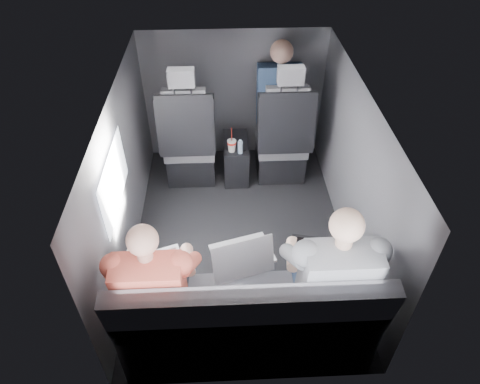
{
  "coord_description": "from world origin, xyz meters",
  "views": [
    {
      "loc": [
        -0.12,
        -2.61,
        2.76
      ],
      "look_at": [
        -0.0,
        -0.05,
        0.55
      ],
      "focal_mm": 32.0,
      "sensor_mm": 36.0,
      "label": 1
    }
  ],
  "objects_px": {
    "front_seat_left": "(190,145)",
    "laptop_white": "(157,265)",
    "soda_cup": "(232,145)",
    "passenger_front_right": "(279,97)",
    "laptop_silver": "(243,255)",
    "rear_bench": "(248,322)",
    "passenger_rear_right": "(329,274)",
    "front_seat_right": "(282,143)",
    "passenger_rear_left": "(157,283)",
    "water_bottle": "(240,147)",
    "laptop_black": "(317,251)",
    "center_console": "(236,158)"
  },
  "relations": [
    {
      "from": "rear_bench",
      "to": "center_console",
      "type": "bearing_deg",
      "value": 90.0
    },
    {
      "from": "passenger_rear_left",
      "to": "laptop_silver",
      "type": "bearing_deg",
      "value": 18.7
    },
    {
      "from": "soda_cup",
      "to": "laptop_black",
      "type": "distance_m",
      "value": 1.59
    },
    {
      "from": "soda_cup",
      "to": "passenger_front_right",
      "type": "distance_m",
      "value": 0.67
    },
    {
      "from": "front_seat_left",
      "to": "laptop_black",
      "type": "height_order",
      "value": "front_seat_left"
    },
    {
      "from": "laptop_white",
      "to": "front_seat_left",
      "type": "bearing_deg",
      "value": 85.92
    },
    {
      "from": "passenger_rear_right",
      "to": "passenger_front_right",
      "type": "height_order",
      "value": "passenger_front_right"
    },
    {
      "from": "passenger_rear_left",
      "to": "passenger_rear_right",
      "type": "distance_m",
      "value": 1.07
    },
    {
      "from": "soda_cup",
      "to": "laptop_silver",
      "type": "height_order",
      "value": "laptop_silver"
    },
    {
      "from": "rear_bench",
      "to": "soda_cup",
      "type": "relative_size",
      "value": 6.21
    },
    {
      "from": "front_seat_left",
      "to": "laptop_black",
      "type": "distance_m",
      "value": 1.87
    },
    {
      "from": "center_console",
      "to": "laptop_black",
      "type": "relative_size",
      "value": 1.29
    },
    {
      "from": "front_seat_left",
      "to": "passenger_rear_left",
      "type": "height_order",
      "value": "front_seat_left"
    },
    {
      "from": "laptop_silver",
      "to": "passenger_front_right",
      "type": "distance_m",
      "value": 1.94
    },
    {
      "from": "front_seat_left",
      "to": "soda_cup",
      "type": "xyz_separation_m",
      "value": [
        0.41,
        -0.11,
        0.06
      ]
    },
    {
      "from": "center_console",
      "to": "passenger_rear_right",
      "type": "distance_m",
      "value": 1.97
    },
    {
      "from": "center_console",
      "to": "soda_cup",
      "type": "xyz_separation_m",
      "value": [
        -0.04,
        -0.15,
        0.26
      ]
    },
    {
      "from": "center_console",
      "to": "passenger_rear_left",
      "type": "distance_m",
      "value": 1.97
    },
    {
      "from": "passenger_rear_right",
      "to": "passenger_front_right",
      "type": "bearing_deg",
      "value": 92.16
    },
    {
      "from": "front_seat_left",
      "to": "soda_cup",
      "type": "relative_size",
      "value": 4.91
    },
    {
      "from": "front_seat_left",
      "to": "front_seat_right",
      "type": "relative_size",
      "value": 1.0
    },
    {
      "from": "laptop_silver",
      "to": "passenger_rear_right",
      "type": "height_order",
      "value": "passenger_rear_right"
    },
    {
      "from": "front_seat_left",
      "to": "rear_bench",
      "type": "height_order",
      "value": "front_seat_left"
    },
    {
      "from": "laptop_white",
      "to": "passenger_front_right",
      "type": "relative_size",
      "value": 0.44
    },
    {
      "from": "laptop_silver",
      "to": "passenger_front_right",
      "type": "bearing_deg",
      "value": 76.6
    },
    {
      "from": "center_console",
      "to": "water_bottle",
      "type": "height_order",
      "value": "water_bottle"
    },
    {
      "from": "front_seat_left",
      "to": "center_console",
      "type": "relative_size",
      "value": 2.64
    },
    {
      "from": "passenger_rear_left",
      "to": "soda_cup",
      "type": "bearing_deg",
      "value": 73.06
    },
    {
      "from": "laptop_white",
      "to": "passenger_front_right",
      "type": "height_order",
      "value": "passenger_front_right"
    },
    {
      "from": "front_seat_right",
      "to": "laptop_black",
      "type": "bearing_deg",
      "value": -89.21
    },
    {
      "from": "passenger_front_right",
      "to": "center_console",
      "type": "bearing_deg",
      "value": -153.0
    },
    {
      "from": "water_bottle",
      "to": "passenger_rear_right",
      "type": "relative_size",
      "value": 0.11
    },
    {
      "from": "soda_cup",
      "to": "passenger_rear_left",
      "type": "distance_m",
      "value": 1.78
    },
    {
      "from": "passenger_rear_right",
      "to": "laptop_black",
      "type": "bearing_deg",
      "value": 99.55
    },
    {
      "from": "center_console",
      "to": "passenger_rear_left",
      "type": "bearing_deg",
      "value": -106.85
    },
    {
      "from": "front_seat_right",
      "to": "center_console",
      "type": "height_order",
      "value": "front_seat_right"
    },
    {
      "from": "laptop_white",
      "to": "laptop_black",
      "type": "relative_size",
      "value": 1.05
    },
    {
      "from": "water_bottle",
      "to": "laptop_silver",
      "type": "height_order",
      "value": "laptop_silver"
    },
    {
      "from": "front_seat_right",
      "to": "passenger_rear_left",
      "type": "bearing_deg",
      "value": -119.19
    },
    {
      "from": "passenger_rear_right",
      "to": "center_console",
      "type": "bearing_deg",
      "value": 105.31
    },
    {
      "from": "center_console",
      "to": "passenger_rear_left",
      "type": "xyz_separation_m",
      "value": [
        -0.56,
        -1.85,
        0.42
      ]
    },
    {
      "from": "center_console",
      "to": "soda_cup",
      "type": "relative_size",
      "value": 1.86
    },
    {
      "from": "passenger_rear_right",
      "to": "passenger_front_right",
      "type": "distance_m",
      "value": 2.07
    },
    {
      "from": "front_seat_right",
      "to": "rear_bench",
      "type": "relative_size",
      "value": 0.79
    },
    {
      "from": "front_seat_left",
      "to": "passenger_front_right",
      "type": "height_order",
      "value": "passenger_front_right"
    },
    {
      "from": "rear_bench",
      "to": "passenger_rear_right",
      "type": "relative_size",
      "value": 1.26
    },
    {
      "from": "front_seat_left",
      "to": "laptop_white",
      "type": "bearing_deg",
      "value": -94.08
    },
    {
      "from": "front_seat_left",
      "to": "soda_cup",
      "type": "distance_m",
      "value": 0.43
    },
    {
      "from": "rear_bench",
      "to": "laptop_silver",
      "type": "bearing_deg",
      "value": 94.17
    },
    {
      "from": "passenger_rear_right",
      "to": "rear_bench",
      "type": "bearing_deg",
      "value": -169.42
    }
  ]
}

